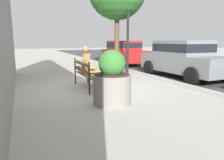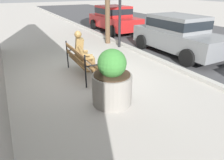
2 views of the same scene
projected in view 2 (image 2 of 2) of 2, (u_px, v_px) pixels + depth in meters
The scene contains 7 objects.
ground_plane at pixel (86, 74), 6.55m from camera, with size 80.00×80.00×0.00m, color #ADA8A0.
curb_stone at pixel (157, 59), 7.77m from camera, with size 60.00×0.20×0.12m, color #B2AFA8.
park_bench at pixel (80, 59), 6.24m from camera, with size 1.81×0.55×0.95m.
bronze_statue_seated at pixel (84, 53), 6.42m from camera, with size 0.77×0.80×1.37m.
concrete_planter at pixel (112, 81), 4.70m from camera, with size 0.94×0.94×1.34m.
parked_car_red at pixel (114, 18), 12.83m from camera, with size 4.12×1.96×1.56m.
parked_car_grey at pixel (178, 34), 8.35m from camera, with size 4.12×1.96×1.56m.
Camera 2 is at (5.73, -2.10, 2.53)m, focal length 32.49 mm.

